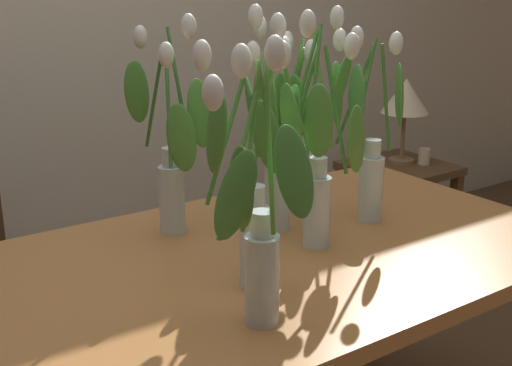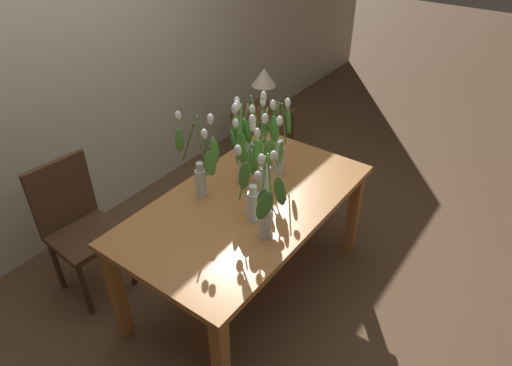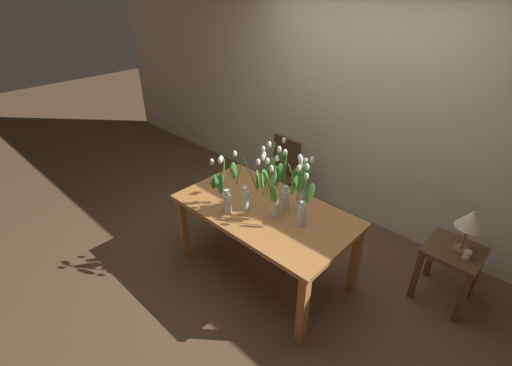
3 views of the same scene
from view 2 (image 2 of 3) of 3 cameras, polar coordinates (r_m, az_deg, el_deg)
The scene contains 14 objects.
ground_plane at distance 3.20m, azimuth -0.98°, elevation -12.94°, with size 18.00×18.00×0.00m, color brown.
room_wall_rear at distance 3.46m, azimuth -22.52°, elevation 15.09°, with size 9.00×0.10×2.70m, color beige.
dining_table at distance 2.76m, azimuth -1.11°, elevation -3.80°, with size 1.60×0.90×0.74m.
tulip_vase_0 at distance 2.83m, azimuth -1.16°, elevation 5.19°, with size 0.23×0.23×0.58m.
tulip_vase_1 at distance 2.30m, azimuth 1.33°, elevation -3.40°, with size 0.20×0.15×0.56m.
tulip_vase_2 at distance 2.85m, azimuth 2.71°, elevation 5.04°, with size 0.23×0.19×0.53m.
tulip_vase_3 at distance 2.71m, azimuth -1.77°, elevation 3.64°, with size 0.25×0.18×0.59m.
tulip_vase_4 at distance 2.62m, azimuth 1.17°, elevation 2.53°, with size 0.24×0.15×0.58m.
tulip_vase_5 at distance 2.64m, azimuth -6.98°, elevation 2.03°, with size 0.16×0.28×0.57m.
tulip_vase_6 at distance 2.46m, azimuth -0.57°, elevation -1.19°, with size 0.26×0.19×0.54m.
dining_chair at distance 3.11m, azimuth -21.66°, elevation -4.56°, with size 0.43×0.43×0.93m.
side_table at distance 4.25m, azimuth 0.92°, elevation 7.56°, with size 0.44×0.44×0.55m.
table_lamp at distance 4.11m, azimuth 1.02°, elevation 13.08°, with size 0.22×0.22×0.40m.
pillar_candle at distance 4.22m, azimuth 2.41°, elevation 9.71°, with size 0.06×0.06×0.07m, color beige.
Camera 2 is at (-1.72, -1.32, 2.36)m, focal length 31.74 mm.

